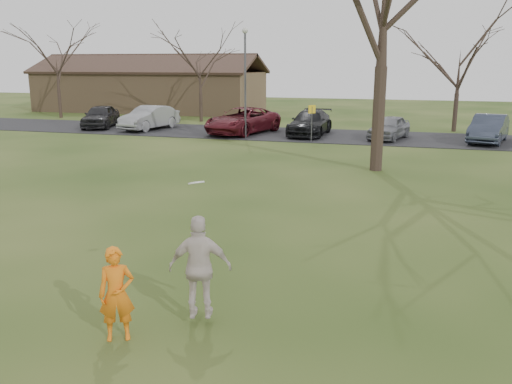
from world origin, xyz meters
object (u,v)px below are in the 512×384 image
(car_2, at_px, (243,121))
(car_3, at_px, (310,123))
(lamp_post, at_px, (245,69))
(car_0, at_px, (101,116))
(catching_play, at_px, (200,267))
(building, at_px, (150,90))
(car_1, at_px, (149,118))
(car_5, at_px, (489,129))
(player_defender, at_px, (117,294))
(car_4, at_px, (389,127))

(car_2, height_order, car_3, car_2)
(lamp_post, bearing_deg, car_2, 111.89)
(car_0, height_order, catching_play, catching_play)
(car_3, distance_m, building, 21.79)
(lamp_post, bearing_deg, car_3, 35.56)
(car_1, xyz_separation_m, lamp_post, (7.35, -2.24, 3.16))
(car_2, bearing_deg, car_5, 15.67)
(car_1, bearing_deg, building, 128.31)
(car_5, bearing_deg, player_defender, -94.08)
(car_5, height_order, catching_play, catching_play)
(car_3, bearing_deg, player_defender, -84.57)
(car_0, relative_size, lamp_post, 0.72)
(car_5, xyz_separation_m, building, (-27.45, 13.41, 1.13))
(player_defender, distance_m, lamp_post, 23.60)
(car_1, height_order, catching_play, catching_play)
(player_defender, distance_m, car_0, 29.79)
(player_defender, distance_m, car_1, 27.94)
(catching_play, bearing_deg, lamp_post, 105.36)
(car_3, height_order, catching_play, catching_play)
(car_0, height_order, car_4, car_0)
(lamp_post, bearing_deg, building, 132.09)
(car_3, distance_m, car_5, 10.07)
(car_1, height_order, car_2, car_2)
(car_3, height_order, car_4, car_3)
(player_defender, height_order, car_2, car_2)
(car_3, xyz_separation_m, catching_play, (2.67, -24.44, 0.26))
(car_2, xyz_separation_m, car_3, (4.18, 0.43, -0.06))
(car_3, distance_m, lamp_post, 5.24)
(car_0, bearing_deg, catching_play, -71.24)
(car_1, relative_size, car_5, 1.01)
(car_5, relative_size, catching_play, 1.93)
(car_1, height_order, lamp_post, lamp_post)
(car_1, xyz_separation_m, car_2, (6.55, -0.25, 0.03))
(player_defender, xyz_separation_m, car_2, (-5.75, 24.84, 0.06))
(catching_play, distance_m, lamp_post, 23.02)
(car_0, distance_m, car_4, 19.15)
(car_4, relative_size, catching_play, 1.66)
(car_2, height_order, catching_play, catching_play)
(player_defender, relative_size, car_2, 0.27)
(car_1, height_order, car_4, car_1)
(car_1, height_order, car_3, car_1)
(catching_play, xyz_separation_m, building, (-20.05, 37.52, 0.90))
(player_defender, xyz_separation_m, car_3, (-1.57, 25.27, -0.00))
(car_4, bearing_deg, car_2, -165.06)
(building, bearing_deg, car_0, -77.38)
(car_1, bearing_deg, lamp_post, -5.25)
(car_4, bearing_deg, car_5, 17.48)
(car_4, bearing_deg, car_0, -165.67)
(car_3, bearing_deg, car_1, -177.16)
(car_3, distance_m, catching_play, 24.58)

